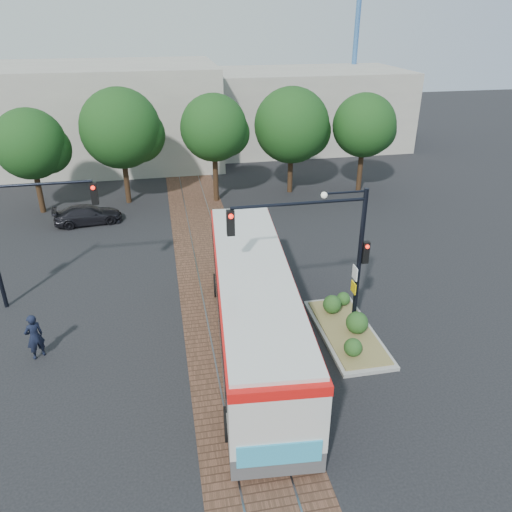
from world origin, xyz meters
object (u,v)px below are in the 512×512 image
(signal_pole_main, at_px, (330,243))
(signal_pole_left, at_px, (15,226))
(officer, at_px, (34,337))
(parked_car, at_px, (88,215))
(city_bus, at_px, (254,303))
(traffic_island, at_px, (347,326))

(signal_pole_main, xyz_separation_m, signal_pole_left, (-12.23, 4.80, -0.29))
(signal_pole_left, distance_m, officer, 5.14)
(signal_pole_left, bearing_deg, parked_car, 80.73)
(signal_pole_main, xyz_separation_m, parked_car, (-10.70, 14.18, -3.57))
(city_bus, height_order, signal_pole_main, signal_pole_main)
(city_bus, distance_m, signal_pole_main, 3.71)
(parked_car, bearing_deg, officer, 169.78)
(city_bus, relative_size, signal_pole_main, 2.19)
(signal_pole_main, distance_m, officer, 11.72)
(traffic_island, height_order, signal_pole_left, signal_pole_left)
(traffic_island, xyz_separation_m, signal_pole_left, (-13.19, 4.89, 3.54))
(traffic_island, xyz_separation_m, signal_pole_main, (-0.96, 0.09, 3.83))
(signal_pole_main, bearing_deg, parked_car, 127.03)
(signal_pole_main, height_order, parked_car, signal_pole_main)
(parked_car, bearing_deg, traffic_island, -148.67)
(signal_pole_main, relative_size, signal_pole_left, 1.00)
(signal_pole_main, bearing_deg, traffic_island, -5.36)
(signal_pole_main, bearing_deg, city_bus, -177.09)
(traffic_island, distance_m, signal_pole_main, 3.95)
(signal_pole_main, distance_m, signal_pole_left, 13.14)
(signal_pole_main, distance_m, parked_car, 18.12)
(signal_pole_left, relative_size, officer, 3.18)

